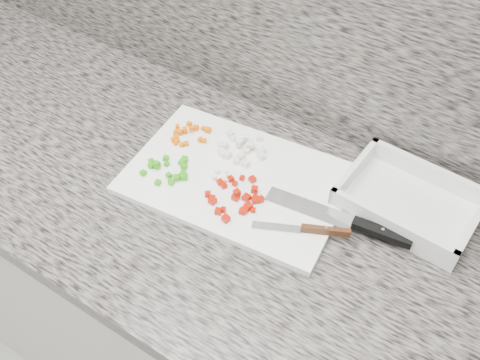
% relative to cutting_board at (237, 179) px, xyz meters
% --- Properties ---
extents(cabinet, '(3.92, 0.62, 0.86)m').
position_rel_cutting_board_xyz_m(cabinet, '(-0.03, -0.06, -0.48)').
color(cabinet, silver).
rests_on(cabinet, ground).
extents(countertop, '(3.96, 0.64, 0.04)m').
position_rel_cutting_board_xyz_m(countertop, '(-0.03, -0.06, -0.03)').
color(countertop, '#656059').
rests_on(countertop, cabinet).
extents(cutting_board, '(0.47, 0.34, 0.01)m').
position_rel_cutting_board_xyz_m(cutting_board, '(0.00, 0.00, 0.00)').
color(cutting_board, white).
rests_on(cutting_board, countertop).
extents(carrot_pile, '(0.09, 0.08, 0.02)m').
position_rel_cutting_board_xyz_m(carrot_pile, '(-0.16, 0.04, 0.01)').
color(carrot_pile, '#DB6004').
rests_on(carrot_pile, cutting_board).
extents(onion_pile, '(0.11, 0.10, 0.02)m').
position_rel_cutting_board_xyz_m(onion_pile, '(-0.03, 0.07, 0.02)').
color(onion_pile, silver).
rests_on(onion_pile, cutting_board).
extents(green_pepper_pile, '(0.10, 0.09, 0.02)m').
position_rel_cutting_board_xyz_m(green_pepper_pile, '(-0.13, -0.06, 0.01)').
color(green_pepper_pile, '#2A9A0E').
rests_on(green_pepper_pile, cutting_board).
extents(red_pepper_pile, '(0.11, 0.13, 0.02)m').
position_rel_cutting_board_xyz_m(red_pepper_pile, '(0.03, -0.05, 0.01)').
color(red_pepper_pile, '#AB1202').
rests_on(red_pepper_pile, cutting_board).
extents(garlic_pile, '(0.04, 0.04, 0.01)m').
position_rel_cutting_board_xyz_m(garlic_pile, '(-0.02, -0.02, 0.01)').
color(garlic_pile, beige).
rests_on(garlic_pile, cutting_board).
extents(chef_knife, '(0.29, 0.06, 0.02)m').
position_rel_cutting_board_xyz_m(chef_knife, '(0.26, 0.02, 0.01)').
color(chef_knife, silver).
rests_on(chef_knife, cutting_board).
extents(paring_knife, '(0.17, 0.09, 0.02)m').
position_rel_cutting_board_xyz_m(paring_knife, '(0.20, -0.04, 0.01)').
color(paring_knife, silver).
rests_on(paring_knife, cutting_board).
extents(tray, '(0.27, 0.20, 0.05)m').
position_rel_cutting_board_xyz_m(tray, '(0.32, 0.12, 0.01)').
color(tray, silver).
rests_on(tray, countertop).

